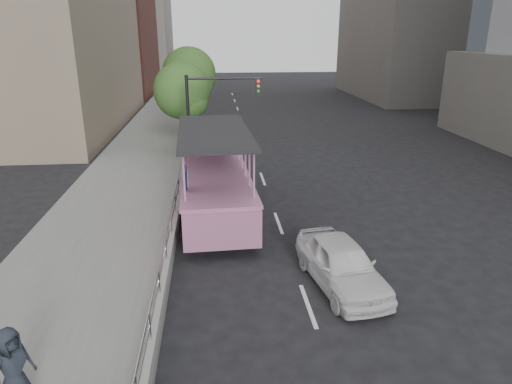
% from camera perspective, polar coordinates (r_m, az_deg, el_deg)
% --- Properties ---
extents(ground, '(160.00, 160.00, 0.00)m').
position_cam_1_polar(ground, '(14.98, 1.16, -10.02)').
color(ground, black).
extents(sidewalk, '(5.50, 80.00, 0.30)m').
position_cam_1_polar(sidewalk, '(24.44, -15.11, 1.49)').
color(sidewalk, gray).
rests_on(sidewalk, ground).
extents(kerb_wall, '(0.24, 30.00, 0.36)m').
position_cam_1_polar(kerb_wall, '(16.54, -10.49, -5.53)').
color(kerb_wall, '#9F9F9A').
rests_on(kerb_wall, sidewalk).
extents(guardrail, '(0.07, 22.00, 0.71)m').
position_cam_1_polar(guardrail, '(16.28, -10.63, -3.41)').
color(guardrail, silver).
rests_on(guardrail, kerb_wall).
extents(duck_boat, '(3.18, 11.14, 3.66)m').
position_cam_1_polar(duck_boat, '(20.44, -5.33, 2.19)').
color(duck_boat, black).
rests_on(duck_boat, ground).
extents(car, '(2.40, 4.49, 1.46)m').
position_cam_1_polar(car, '(14.19, 10.63, -8.79)').
color(car, white).
rests_on(car, ground).
extents(pedestrian_far, '(0.89, 1.01, 1.74)m').
position_cam_1_polar(pedestrian_far, '(10.62, -28.12, -18.78)').
color(pedestrian_far, '#222832').
rests_on(pedestrian_far, sidewalk).
extents(parking_sign, '(0.13, 0.63, 2.83)m').
position_cam_1_polar(parking_sign, '(16.95, -8.61, -0.11)').
color(parking_sign, black).
rests_on(parking_sign, ground).
extents(traffic_signal, '(4.20, 0.32, 5.20)m').
position_cam_1_polar(traffic_signal, '(25.76, -5.84, 10.60)').
color(traffic_signal, black).
rests_on(traffic_signal, ground).
extents(street_tree_near, '(3.52, 3.52, 5.72)m').
position_cam_1_polar(street_tree_near, '(29.17, -9.05, 12.10)').
color(street_tree_near, '#3D291C').
rests_on(street_tree_near, ground).
extents(street_tree_far, '(3.97, 3.97, 6.45)m').
position_cam_1_polar(street_tree_far, '(35.07, -8.20, 14.11)').
color(street_tree_far, '#3D291C').
rests_on(street_tree_far, ground).
extents(midrise_stone_b, '(16.00, 14.00, 20.00)m').
position_cam_1_polar(midrise_stone_b, '(78.38, -17.14, 20.39)').
color(midrise_stone_b, slate).
rests_on(midrise_stone_b, ground).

